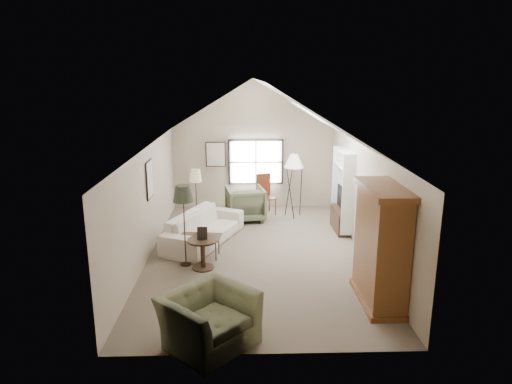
{
  "coord_description": "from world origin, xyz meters",
  "views": [
    {
      "loc": [
        -0.31,
        -10.06,
        4.09
      ],
      "look_at": [
        0.0,
        0.4,
        1.4
      ],
      "focal_mm": 32.0,
      "sensor_mm": 36.0,
      "label": 1
    }
  ],
  "objects_px": {
    "sofa": "(204,228)",
    "side_chair": "(266,195)",
    "side_table": "(203,254)",
    "armchair_near": "(209,319)",
    "armchair_far": "(245,204)",
    "armoire": "(381,246)",
    "coffee_table": "(199,246)"
  },
  "relations": [
    {
      "from": "armchair_far",
      "to": "coffee_table",
      "type": "height_order",
      "value": "armchair_far"
    },
    {
      "from": "armchair_near",
      "to": "armchair_far",
      "type": "xyz_separation_m",
      "value": [
        0.61,
        6.3,
        0.06
      ]
    },
    {
      "from": "armchair_near",
      "to": "armchair_far",
      "type": "relative_size",
      "value": 1.22
    },
    {
      "from": "armoire",
      "to": "armchair_far",
      "type": "distance_m",
      "value": 5.59
    },
    {
      "from": "side_table",
      "to": "sofa",
      "type": "bearing_deg",
      "value": 93.58
    },
    {
      "from": "armchair_near",
      "to": "coffee_table",
      "type": "xyz_separation_m",
      "value": [
        -0.48,
        3.55,
        -0.17
      ]
    },
    {
      "from": "sofa",
      "to": "side_table",
      "type": "xyz_separation_m",
      "value": [
        0.1,
        -1.6,
        -0.05
      ]
    },
    {
      "from": "armoire",
      "to": "side_table",
      "type": "distance_m",
      "value": 3.8
    },
    {
      "from": "side_table",
      "to": "armoire",
      "type": "bearing_deg",
      "value": -25.33
    },
    {
      "from": "armchair_near",
      "to": "side_chair",
      "type": "relative_size",
      "value": 1.08
    },
    {
      "from": "sofa",
      "to": "side_chair",
      "type": "bearing_deg",
      "value": -12.34
    },
    {
      "from": "sofa",
      "to": "side_table",
      "type": "bearing_deg",
      "value": -153.33
    },
    {
      "from": "armchair_near",
      "to": "sofa",
      "type": "bearing_deg",
      "value": 49.75
    },
    {
      "from": "sofa",
      "to": "coffee_table",
      "type": "bearing_deg",
      "value": -159.44
    },
    {
      "from": "armoire",
      "to": "coffee_table",
      "type": "relative_size",
      "value": 2.23
    },
    {
      "from": "armchair_near",
      "to": "armchair_far",
      "type": "bearing_deg",
      "value": 38.69
    },
    {
      "from": "sofa",
      "to": "armchair_near",
      "type": "distance_m",
      "value": 4.52
    },
    {
      "from": "armchair_near",
      "to": "armoire",
      "type": "bearing_deg",
      "value": -22.58
    },
    {
      "from": "armchair_far",
      "to": "side_chair",
      "type": "relative_size",
      "value": 0.88
    },
    {
      "from": "sofa",
      "to": "coffee_table",
      "type": "distance_m",
      "value": 0.95
    },
    {
      "from": "armoire",
      "to": "armchair_far",
      "type": "relative_size",
      "value": 2.05
    },
    {
      "from": "sofa",
      "to": "side_table",
      "type": "height_order",
      "value": "sofa"
    },
    {
      "from": "armchair_near",
      "to": "coffee_table",
      "type": "relative_size",
      "value": 1.32
    },
    {
      "from": "armchair_far",
      "to": "side_table",
      "type": "height_order",
      "value": "armchair_far"
    },
    {
      "from": "armoire",
      "to": "coffee_table",
      "type": "bearing_deg",
      "value": 147.3
    },
    {
      "from": "side_chair",
      "to": "armchair_near",
      "type": "bearing_deg",
      "value": -124.39
    },
    {
      "from": "armoire",
      "to": "armchair_near",
      "type": "relative_size",
      "value": 1.68
    },
    {
      "from": "side_chair",
      "to": "coffee_table",
      "type": "bearing_deg",
      "value": -141.63
    },
    {
      "from": "armoire",
      "to": "sofa",
      "type": "height_order",
      "value": "armoire"
    },
    {
      "from": "side_chair",
      "to": "armchair_far",
      "type": "bearing_deg",
      "value": -162.56
    },
    {
      "from": "armchair_far",
      "to": "side_table",
      "type": "bearing_deg",
      "value": 64.53
    },
    {
      "from": "sofa",
      "to": "side_chair",
      "type": "xyz_separation_m",
      "value": [
        1.68,
        2.37,
        0.22
      ]
    }
  ]
}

